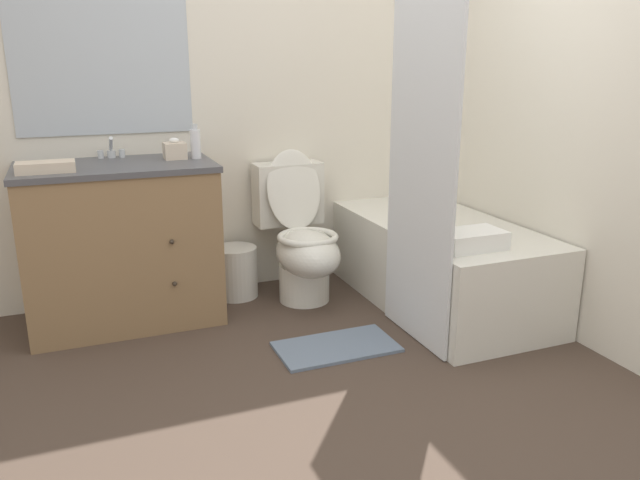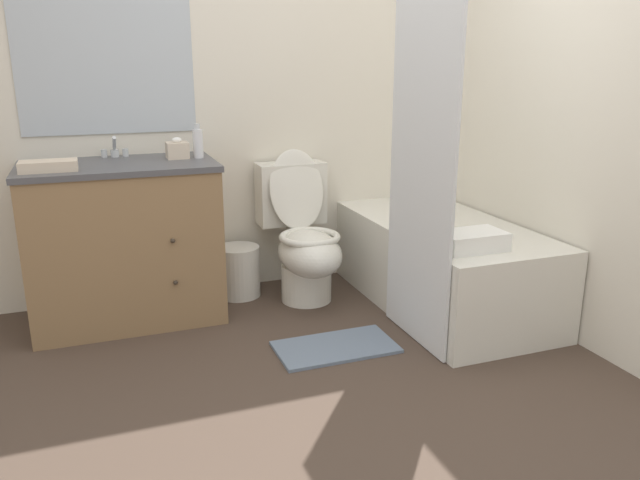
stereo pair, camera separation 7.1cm
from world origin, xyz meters
The scene contains 14 objects.
ground_plane centered at (0.00, 0.00, 0.00)m, with size 14.00×14.00×0.00m, color #47382D.
wall_back centered at (-0.01, 1.62, 1.25)m, with size 8.00×0.06×2.50m.
wall_right centered at (1.30, 0.80, 1.25)m, with size 0.05×2.60×2.50m.
vanity_cabinet centered at (-0.78, 1.31, 0.43)m, with size 0.98×0.60×0.85m.
sink_faucet centered at (-0.78, 1.52, 0.88)m, with size 0.14×0.12×0.12m.
toilet centered at (0.20, 1.26, 0.36)m, with size 0.40×0.68×0.86m.
bathtub centered at (0.90, 0.88, 0.24)m, with size 0.71×1.42×0.48m.
shower_curtain centered at (0.54, 0.52, 0.94)m, with size 0.01×0.59×1.87m.
wastebasket centered at (-0.15, 1.42, 0.15)m, with size 0.25×0.25×0.30m.
tissue_box centered at (-0.47, 1.37, 0.89)m, with size 0.11×0.12×0.11m.
soap_dispenser centered at (-0.36, 1.34, 0.93)m, with size 0.05×0.05×0.18m.
hand_towel_folded centered at (-1.10, 1.17, 0.87)m, with size 0.26×0.14×0.05m.
bath_towel_folded centered at (0.76, 0.40, 0.52)m, with size 0.31×0.20×0.09m.
bath_mat centered at (0.12, 0.55, 0.01)m, with size 0.58×0.32×0.02m.
Camera 1 is at (-0.98, -2.00, 1.36)m, focal length 35.00 mm.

